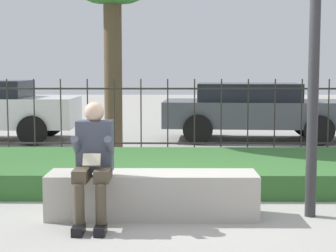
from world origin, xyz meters
TOP-DOWN VIEW (x-y plane):
  - ground_plane at (0.00, 0.00)m, footprint 60.00×60.00m
  - stone_bench at (-0.38, 0.00)m, footprint 2.32×0.57m
  - person_seated_reader at (-0.99, -0.32)m, footprint 0.42×0.73m
  - grass_berm at (0.00, 1.99)m, footprint 9.78×2.57m
  - iron_fence at (-0.00, 4.02)m, footprint 7.78×0.03m
  - car_parked_center at (1.73, 6.85)m, footprint 4.32×2.18m

SIDE VIEW (x-z plane):
  - ground_plane at x=0.00m, z-range 0.00..0.00m
  - grass_berm at x=0.00m, z-range 0.00..0.33m
  - stone_bench at x=-0.38m, z-range -0.03..0.47m
  - person_seated_reader at x=-0.99m, z-range 0.07..1.36m
  - car_parked_center at x=1.73m, z-range 0.06..1.38m
  - iron_fence at x=0.00m, z-range 0.03..1.50m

